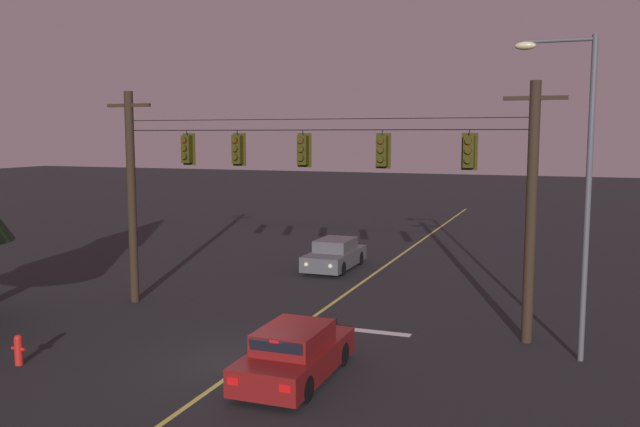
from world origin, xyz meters
The scene contains 13 objects.
ground_plane centered at (0.00, 0.00, 0.00)m, with size 180.00×180.00×0.00m, color black.
lane_centre_stripe centered at (0.00, 10.72, 0.00)m, with size 0.14×60.00×0.01m, color #D1C64C.
stop_bar_paint centered at (1.90, 4.12, 0.00)m, with size 3.40×0.36×0.01m, color silver.
signal_span_assembly centered at (0.00, 4.72, 4.02)m, with size 15.80×0.32×7.74m.
traffic_light_leftmost centered at (-4.62, 4.70, 5.69)m, with size 0.48×0.41×1.22m.
traffic_light_left_inner centered at (-2.64, 4.70, 5.69)m, with size 0.48×0.41×1.22m.
traffic_light_centre centered at (-0.23, 4.70, 5.69)m, with size 0.48×0.41×1.22m.
traffic_light_right_inner centered at (2.46, 4.70, 5.69)m, with size 0.48×0.41×1.22m.
traffic_light_rightmost centered at (5.15, 4.70, 5.69)m, with size 0.48×0.41×1.22m.
car_waiting_near_lane centered at (1.66, -0.55, 0.65)m, with size 1.80×4.33×1.39m.
car_oncoming_lead centered at (-2.03, 13.12, 0.65)m, with size 1.80×4.42×1.39m.
street_lamp_corner centered at (8.21, 3.49, 5.23)m, with size 2.11×0.30×8.80m.
fire_hydrant centered at (-5.74, -2.20, 0.44)m, with size 0.44×0.22×0.84m.
Camera 1 is at (8.02, -15.77, 6.20)m, focal length 37.63 mm.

